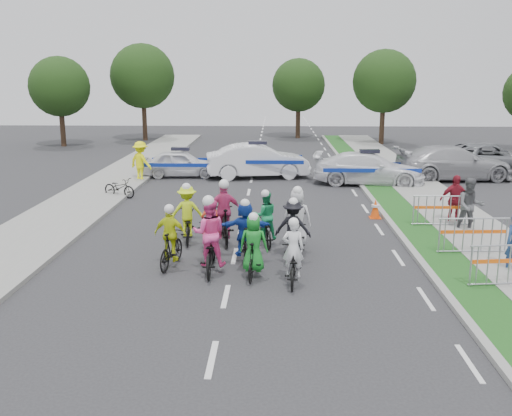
{
  "coord_description": "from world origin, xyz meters",
  "views": [
    {
      "loc": [
        1.1,
        -12.36,
        5.01
      ],
      "look_at": [
        0.56,
        4.31,
        1.1
      ],
      "focal_mm": 40.0,
      "sensor_mm": 36.0,
      "label": 1
    }
  ],
  "objects_px": {
    "rider_3": "(171,243)",
    "rider_6": "(211,236)",
    "police_car_1": "(258,161)",
    "spectator_1": "(470,206)",
    "cone_0": "(375,209)",
    "tree_1": "(384,81)",
    "barrier_2": "(442,212)",
    "rider_7": "(297,225)",
    "rider_8": "(265,224)",
    "civilian_sedan": "(453,163)",
    "rider_9": "(225,219)",
    "police_car_2": "(369,169)",
    "civilian_suv": "(489,159)",
    "tree_0": "(59,87)",
    "barrier_0": "(509,267)",
    "rider_4": "(293,236)",
    "rider_5": "(245,235)",
    "marshal_hiviz": "(141,162)",
    "parked_bike": "(119,188)",
    "tree_3": "(143,76)",
    "rider_2": "(210,244)",
    "rider_0": "(293,261)",
    "police_car_0": "(181,164)",
    "rider_1": "(254,252)",
    "spectator_2": "(454,200)",
    "tree_4": "(299,85)",
    "rider_10": "(188,219)",
    "cone_1": "(380,180)",
    "barrier_1": "(473,237)"
  },
  "relations": [
    {
      "from": "spectator_1",
      "to": "spectator_2",
      "type": "height_order",
      "value": "spectator_1"
    },
    {
      "from": "barrier_2",
      "to": "rider_8",
      "type": "bearing_deg",
      "value": -160.72
    },
    {
      "from": "rider_0",
      "to": "marshal_hiviz",
      "type": "height_order",
      "value": "marshal_hiviz"
    },
    {
      "from": "rider_6",
      "to": "rider_10",
      "type": "distance_m",
      "value": 1.57
    },
    {
      "from": "civilian_suv",
      "to": "tree_0",
      "type": "distance_m",
      "value": 28.55
    },
    {
      "from": "barrier_0",
      "to": "rider_4",
      "type": "bearing_deg",
      "value": 157.69
    },
    {
      "from": "rider_9",
      "to": "civilian_suv",
      "type": "distance_m",
      "value": 17.88
    },
    {
      "from": "police_car_2",
      "to": "parked_bike",
      "type": "relative_size",
      "value": 3.26
    },
    {
      "from": "rider_0",
      "to": "marshal_hiviz",
      "type": "distance_m",
      "value": 15.17
    },
    {
      "from": "rider_1",
      "to": "tree_3",
      "type": "height_order",
      "value": "tree_3"
    },
    {
      "from": "rider_8",
      "to": "barrier_0",
      "type": "relative_size",
      "value": 0.88
    },
    {
      "from": "tree_4",
      "to": "parked_bike",
      "type": "bearing_deg",
      "value": -109.84
    },
    {
      "from": "rider_7",
      "to": "rider_6",
      "type": "bearing_deg",
      "value": 17.61
    },
    {
      "from": "police_car_0",
      "to": "spectator_1",
      "type": "relative_size",
      "value": 2.17
    },
    {
      "from": "rider_7",
      "to": "cone_0",
      "type": "bearing_deg",
      "value": -121.2
    },
    {
      "from": "rider_7",
      "to": "police_car_1",
      "type": "xyz_separation_m",
      "value": [
        -1.49,
        12.03,
        0.09
      ]
    },
    {
      "from": "police_car_1",
      "to": "spectator_1",
      "type": "xyz_separation_m",
      "value": [
        7.14,
        -9.97,
        0.07
      ]
    },
    {
      "from": "rider_9",
      "to": "police_car_2",
      "type": "xyz_separation_m",
      "value": [
        5.9,
        9.81,
        -0.03
      ]
    },
    {
      "from": "civilian_sedan",
      "to": "cone_1",
      "type": "distance_m",
      "value": 4.41
    },
    {
      "from": "police_car_1",
      "to": "barrier_2",
      "type": "height_order",
      "value": "police_car_1"
    },
    {
      "from": "rider_7",
      "to": "police_car_2",
      "type": "bearing_deg",
      "value": -104.07
    },
    {
      "from": "rider_4",
      "to": "rider_6",
      "type": "bearing_deg",
      "value": 0.85
    },
    {
      "from": "rider_8",
      "to": "barrier_1",
      "type": "distance_m",
      "value": 5.94
    },
    {
      "from": "rider_3",
      "to": "rider_5",
      "type": "xyz_separation_m",
      "value": [
        1.94,
        0.6,
        0.07
      ]
    },
    {
      "from": "rider_7",
      "to": "rider_8",
      "type": "bearing_deg",
      "value": -25.27
    },
    {
      "from": "rider_7",
      "to": "police_car_0",
      "type": "xyz_separation_m",
      "value": [
        -5.35,
        12.18,
        -0.08
      ]
    },
    {
      "from": "rider_2",
      "to": "parked_bike",
      "type": "xyz_separation_m",
      "value": [
        -4.81,
        9.12,
        -0.34
      ]
    },
    {
      "from": "rider_3",
      "to": "rider_8",
      "type": "xyz_separation_m",
      "value": [
        2.46,
        2.18,
        -0.04
      ]
    },
    {
      "from": "rider_6",
      "to": "spectator_2",
      "type": "distance_m",
      "value": 8.7
    },
    {
      "from": "civilian_suv",
      "to": "rider_4",
      "type": "bearing_deg",
      "value": 143.18
    },
    {
      "from": "cone_0",
      "to": "rider_1",
      "type": "bearing_deg",
      "value": -123.45
    },
    {
      "from": "civilian_suv",
      "to": "marshal_hiviz",
      "type": "bearing_deg",
      "value": 97.87
    },
    {
      "from": "barrier_0",
      "to": "civilian_suv",
      "type": "bearing_deg",
      "value": 71.63
    },
    {
      "from": "rider_7",
      "to": "tree_1",
      "type": "bearing_deg",
      "value": -99.6
    },
    {
      "from": "spectator_1",
      "to": "police_car_0",
      "type": "bearing_deg",
      "value": 143.48
    },
    {
      "from": "spectator_1",
      "to": "tree_3",
      "type": "bearing_deg",
      "value": 128.09
    },
    {
      "from": "rider_8",
      "to": "police_car_1",
      "type": "relative_size",
      "value": 0.35
    },
    {
      "from": "rider_4",
      "to": "rider_10",
      "type": "bearing_deg",
      "value": -18.0
    },
    {
      "from": "civilian_suv",
      "to": "spectator_1",
      "type": "distance_m",
      "value": 12.25
    },
    {
      "from": "rider_8",
      "to": "civilian_suv",
      "type": "xyz_separation_m",
      "value": [
        11.28,
        12.81,
        0.17
      ]
    },
    {
      "from": "parked_bike",
      "to": "tree_0",
      "type": "relative_size",
      "value": 0.25
    },
    {
      "from": "civilian_sedan",
      "to": "spectator_1",
      "type": "height_order",
      "value": "spectator_1"
    },
    {
      "from": "rider_4",
      "to": "tree_3",
      "type": "height_order",
      "value": "tree_3"
    },
    {
      "from": "cone_0",
      "to": "rider_0",
      "type": "bearing_deg",
      "value": -115.39
    },
    {
      "from": "civilian_suv",
      "to": "police_car_2",
      "type": "bearing_deg",
      "value": 113.72
    },
    {
      "from": "rider_8",
      "to": "rider_9",
      "type": "relative_size",
      "value": 0.87
    },
    {
      "from": "cone_0",
      "to": "tree_1",
      "type": "xyz_separation_m",
      "value": [
        4.27,
        22.43,
        4.2
      ]
    },
    {
      "from": "rider_3",
      "to": "rider_6",
      "type": "bearing_deg",
      "value": -120.2
    },
    {
      "from": "rider_7",
      "to": "spectator_1",
      "type": "height_order",
      "value": "rider_7"
    },
    {
      "from": "rider_7",
      "to": "tree_1",
      "type": "xyz_separation_m",
      "value": [
        7.23,
        26.37,
        3.79
      ]
    }
  ]
}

